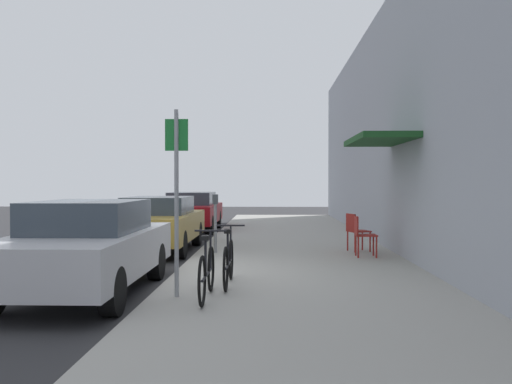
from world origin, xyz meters
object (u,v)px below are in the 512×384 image
parked_car_2 (192,211)px  bicycle_0 (207,272)px  parking_meter (215,219)px  cafe_chair_0 (362,233)px  bicycle_1 (228,262)px  cafe_chair_1 (356,230)px  parked_car_1 (158,223)px  parked_car_0 (86,246)px  street_sign (177,187)px

parked_car_2 → bicycle_0: bearing=-80.9°
parking_meter → cafe_chair_0: 3.27m
parked_car_2 → bicycle_1: bearing=-79.0°
parking_meter → cafe_chair_1: 3.24m
parked_car_1 → cafe_chair_1: 4.83m
parked_car_1 → parking_meter: size_ratio=3.33×
parked_car_0 → bicycle_1: (2.15, 0.19, -0.26)m
parked_car_1 → street_sign: 6.37m
parking_meter → street_sign: street_sign is taller
parked_car_0 → cafe_chair_1: (4.76, 4.56, -0.11)m
parked_car_1 → cafe_chair_1: parked_car_1 is taller
bicycle_1 → cafe_chair_1: bicycle_1 is taller
parked_car_1 → parked_car_0: bearing=-90.0°
street_sign → cafe_chair_0: size_ratio=2.99×
bicycle_1 → cafe_chair_0: size_ratio=1.97×
parking_meter → bicycle_1: (0.60, -4.01, -0.41)m
parked_car_0 → bicycle_1: parked_car_0 is taller
parking_meter → bicycle_0: (0.39, -5.03, -0.41)m
street_sign → bicycle_0: street_sign is taller
street_sign → parked_car_2: bearing=97.1°
parked_car_0 → bicycle_0: parked_car_0 is taller
parked_car_2 → parked_car_1: bearing=-90.0°
bicycle_1 → parking_meter: bearing=98.6°
parked_car_0 → parked_car_2: (0.00, 11.30, -0.02)m
cafe_chair_0 → bicycle_1: bearing=-127.4°
bicycle_1 → street_sign: bearing=-126.3°
parked_car_1 → cafe_chair_0: size_ratio=5.06×
parked_car_1 → parking_meter: bearing=-38.0°
parked_car_1 → street_sign: street_sign is taller
bicycle_1 → cafe_chair_1: bearing=59.3°
parked_car_0 → cafe_chair_1: size_ratio=5.06×
bicycle_1 → parked_car_2: bearing=101.0°
parked_car_2 → bicycle_1: (2.15, -11.12, -0.24)m
parked_car_0 → bicycle_1: bearing=4.9°
parked_car_0 → street_sign: bearing=-25.2°
bicycle_0 → cafe_chair_1: (2.82, 5.40, 0.14)m
parked_car_0 → street_sign: (1.50, -0.71, 0.90)m
parked_car_1 → bicycle_0: 6.55m
bicycle_0 → parked_car_0: bearing=156.6°
parking_meter → bicycle_1: bearing=-81.4°
street_sign → parking_meter: bearing=89.4°
street_sign → bicycle_0: size_ratio=1.52×
parked_car_0 → parked_car_2: 11.30m
parked_car_0 → parked_car_1: parked_car_0 is taller
bicycle_1 → parked_car_0: bearing=-175.1°
parked_car_0 → cafe_chair_1: bearing=43.8°
bicycle_0 → street_sign: bearing=163.4°
parked_car_0 → street_sign: street_sign is taller
street_sign → parked_car_1: bearing=103.8°
parked_car_2 → street_sign: bearing=-82.9°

